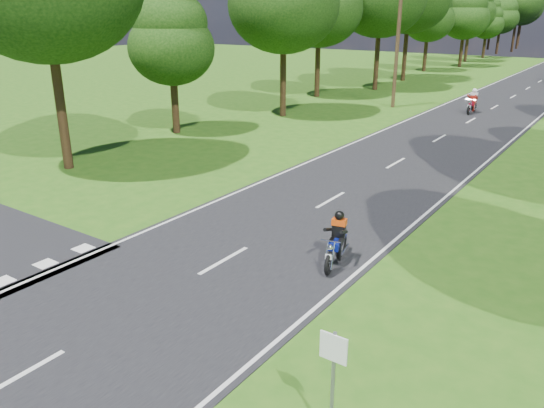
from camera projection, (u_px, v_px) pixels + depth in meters
The scene contains 7 objects.
ground at pixel (171, 291), 12.88m from camera, with size 160.00×160.00×0.00m, color #295B14.
main_road at pixel (540, 81), 51.46m from camera, with size 7.00×140.00×0.02m, color black.
road_markings at pixel (535, 83), 50.09m from camera, with size 7.40×140.00×0.01m.
telegraph_pole at pixel (397, 48), 36.31m from camera, with size 1.20×0.26×8.00m.
road_sign at pixel (333, 370), 7.92m from camera, with size 0.45×0.07×2.00m.
rider_near_blue at pixel (337, 238), 14.03m from camera, with size 0.57×1.72×1.44m, color navy, non-canonical shape.
rider_far_red at pixel (473, 101), 35.02m from camera, with size 0.65×1.94×1.62m, color maroon, non-canonical shape.
Camera 1 is at (8.51, -7.94, 6.39)m, focal length 35.00 mm.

